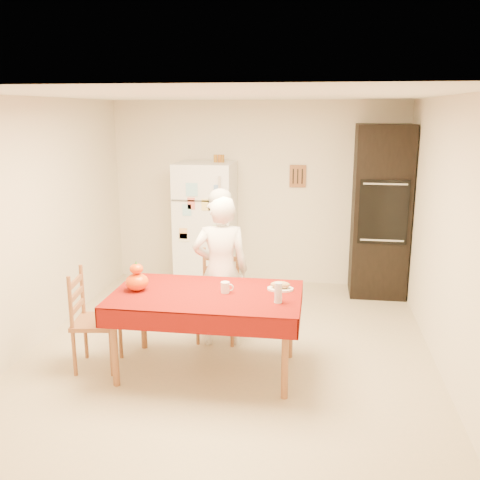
% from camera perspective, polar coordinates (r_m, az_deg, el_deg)
% --- Properties ---
extents(floor, '(4.50, 4.50, 0.00)m').
position_cam_1_polar(floor, '(5.59, -0.93, -11.35)').
color(floor, '#CAB592').
rests_on(floor, ground).
extents(room_shell, '(4.02, 4.52, 2.51)m').
position_cam_1_polar(room_shell, '(5.12, -0.99, 5.33)').
color(room_shell, beige).
rests_on(room_shell, ground).
extents(refrigerator, '(0.75, 0.74, 1.70)m').
position_cam_1_polar(refrigerator, '(7.20, -3.66, 1.50)').
color(refrigerator, white).
rests_on(refrigerator, floor).
extents(oven_cabinet, '(0.70, 0.62, 2.20)m').
position_cam_1_polar(oven_cabinet, '(7.09, 14.76, 2.95)').
color(oven_cabinet, black).
rests_on(oven_cabinet, floor).
extents(dining_table, '(1.70, 1.00, 0.76)m').
position_cam_1_polar(dining_table, '(4.87, -3.58, -6.44)').
color(dining_table, brown).
rests_on(dining_table, floor).
extents(chair_far, '(0.43, 0.41, 0.95)m').
position_cam_1_polar(chair_far, '(5.66, -2.24, -5.50)').
color(chair_far, brown).
rests_on(chair_far, floor).
extents(chair_left, '(0.45, 0.47, 0.95)m').
position_cam_1_polar(chair_left, '(5.20, -15.77, -7.82)').
color(chair_left, brown).
rests_on(chair_left, floor).
extents(seated_woman, '(0.63, 0.48, 1.56)m').
position_cam_1_polar(seated_woman, '(5.42, -2.06, -3.32)').
color(seated_woman, white).
rests_on(seated_woman, floor).
extents(coffee_mug, '(0.08, 0.08, 0.10)m').
position_cam_1_polar(coffee_mug, '(4.83, -1.59, -5.07)').
color(coffee_mug, white).
rests_on(coffee_mug, dining_table).
extents(pumpkin_lower, '(0.21, 0.21, 0.16)m').
position_cam_1_polar(pumpkin_lower, '(4.98, -10.93, -4.42)').
color(pumpkin_lower, '#C63504').
rests_on(pumpkin_lower, dining_table).
extents(pumpkin_upper, '(0.12, 0.12, 0.09)m').
position_cam_1_polar(pumpkin_upper, '(4.94, -11.00, -3.03)').
color(pumpkin_upper, '#C55404').
rests_on(pumpkin_upper, pumpkin_lower).
extents(wine_glass, '(0.07, 0.07, 0.18)m').
position_cam_1_polar(wine_glass, '(4.59, 4.11, -5.62)').
color(wine_glass, silver).
rests_on(wine_glass, dining_table).
extents(bread_plate, '(0.24, 0.24, 0.02)m').
position_cam_1_polar(bread_plate, '(4.93, 4.32, -5.22)').
color(bread_plate, white).
rests_on(bread_plate, dining_table).
extents(bread_loaf, '(0.18, 0.10, 0.06)m').
position_cam_1_polar(bread_loaf, '(4.92, 4.33, -4.78)').
color(bread_loaf, '#A67C51').
rests_on(bread_loaf, bread_plate).
extents(spice_jar_left, '(0.05, 0.05, 0.10)m').
position_cam_1_polar(spice_jar_left, '(7.08, -2.63, 8.69)').
color(spice_jar_left, '#955F1B').
rests_on(spice_jar_left, refrigerator).
extents(spice_jar_mid, '(0.05, 0.05, 0.10)m').
position_cam_1_polar(spice_jar_mid, '(7.07, -2.18, 8.68)').
color(spice_jar_mid, brown).
rests_on(spice_jar_mid, refrigerator).
extents(spice_jar_right, '(0.05, 0.05, 0.10)m').
position_cam_1_polar(spice_jar_right, '(7.07, -1.88, 8.68)').
color(spice_jar_right, brown).
rests_on(spice_jar_right, refrigerator).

